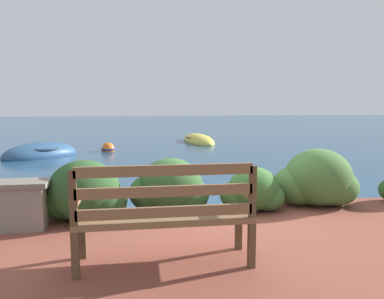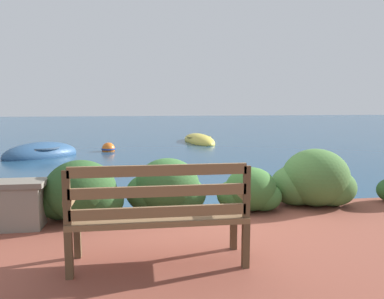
{
  "view_description": "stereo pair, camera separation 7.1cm",
  "coord_description": "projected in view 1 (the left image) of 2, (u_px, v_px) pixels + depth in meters",
  "views": [
    {
      "loc": [
        -0.92,
        -5.05,
        1.66
      ],
      "look_at": [
        0.74,
        6.15,
        0.21
      ],
      "focal_mm": 35.0,
      "sensor_mm": 36.0,
      "label": 1
    },
    {
      "loc": [
        -0.85,
        -5.06,
        1.66
      ],
      "look_at": [
        0.74,
        6.15,
        0.21
      ],
      "focal_mm": 35.0,
      "sensor_mm": 36.0,
      "label": 2
    }
  ],
  "objects": [
    {
      "name": "rowboat_nearest",
      "position": [
        40.0,
        154.0,
        11.41
      ],
      "size": [
        2.53,
        2.4,
        0.77
      ],
      "rotation": [
        0.0,
        0.0,
        3.84
      ],
      "color": "#2D517A",
      "rests_on": "ground_plane"
    },
    {
      "name": "hedge_clump_centre",
      "position": [
        169.0,
        189.0,
        4.89
      ],
      "size": [
        1.04,
        0.75,
        0.71
      ],
      "color": "#2D5628",
      "rests_on": "patio_terrace"
    },
    {
      "name": "ground_plane",
      "position": [
        204.0,
        220.0,
        5.3
      ],
      "size": [
        80.0,
        80.0,
        0.0
      ],
      "color": "navy"
    },
    {
      "name": "rowboat_mid",
      "position": [
        198.0,
        141.0,
        15.51
      ],
      "size": [
        1.34,
        3.12,
        0.61
      ],
      "rotation": [
        0.0,
        0.0,
        1.69
      ],
      "color": "#DBC64C",
      "rests_on": "ground_plane"
    },
    {
      "name": "mooring_buoy",
      "position": [
        108.0,
        149.0,
        12.62
      ],
      "size": [
        0.48,
        0.48,
        0.44
      ],
      "color": "orange",
      "rests_on": "ground_plane"
    },
    {
      "name": "hedge_clump_right",
      "position": [
        253.0,
        192.0,
        4.97
      ],
      "size": [
        0.85,
        0.61,
        0.58
      ],
      "color": "#38662D",
      "rests_on": "patio_terrace"
    },
    {
      "name": "park_bench",
      "position": [
        165.0,
        212.0,
        3.26
      ],
      "size": [
        1.55,
        0.48,
        0.93
      ],
      "rotation": [
        0.0,
        0.0,
        0.03
      ],
      "color": "brown",
      "rests_on": "patio_terrace"
    },
    {
      "name": "hedge_clump_far_right",
      "position": [
        316.0,
        181.0,
        5.21
      ],
      "size": [
        1.17,
        0.84,
        0.8
      ],
      "color": "#426B33",
      "rests_on": "patio_terrace"
    },
    {
      "name": "hedge_clump_left",
      "position": [
        83.0,
        194.0,
        4.55
      ],
      "size": [
        1.08,
        0.78,
        0.74
      ],
      "color": "#284C23",
      "rests_on": "patio_terrace"
    }
  ]
}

